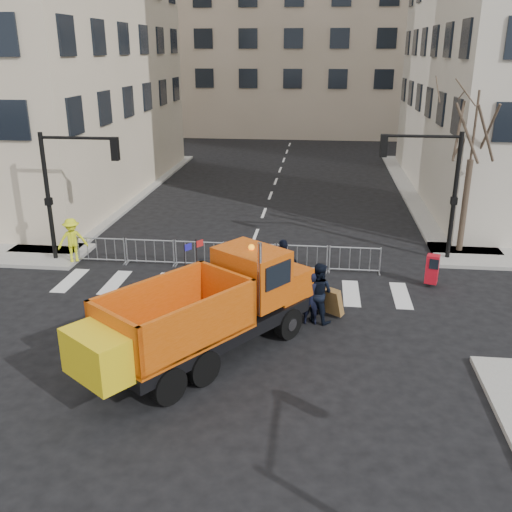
# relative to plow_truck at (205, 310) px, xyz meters

# --- Properties ---
(ground) EXTENTS (120.00, 120.00, 0.00)m
(ground) POSITION_rel_plow_truck_xyz_m (0.09, -0.30, -1.53)
(ground) COLOR black
(ground) RESTS_ON ground
(sidewalk_back) EXTENTS (64.00, 5.00, 0.15)m
(sidewalk_back) POSITION_rel_plow_truck_xyz_m (0.09, 8.20, -1.46)
(sidewalk_back) COLOR gray
(sidewalk_back) RESTS_ON ground
(building_far) EXTENTS (30.00, 18.00, 24.00)m
(building_far) POSITION_rel_plow_truck_xyz_m (0.09, 51.70, 10.47)
(building_far) COLOR tan
(building_far) RESTS_ON ground
(traffic_light_left) EXTENTS (0.18, 0.18, 5.40)m
(traffic_light_left) POSITION_rel_plow_truck_xyz_m (-7.91, 7.20, 1.17)
(traffic_light_left) COLOR black
(traffic_light_left) RESTS_ON ground
(traffic_light_right) EXTENTS (0.18, 0.18, 5.40)m
(traffic_light_right) POSITION_rel_plow_truck_xyz_m (8.59, 9.20, 1.17)
(traffic_light_right) COLOR black
(traffic_light_right) RESTS_ON ground
(crowd_barriers) EXTENTS (12.60, 0.60, 1.10)m
(crowd_barriers) POSITION_rel_plow_truck_xyz_m (-0.66, 7.30, -0.98)
(crowd_barriers) COLOR #9EA0A5
(crowd_barriers) RESTS_ON ground
(street_tree) EXTENTS (3.00, 3.00, 7.50)m
(street_tree) POSITION_rel_plow_truck_xyz_m (9.29, 10.20, 2.22)
(street_tree) COLOR #382B21
(street_tree) RESTS_ON ground
(plow_truck) EXTENTS (7.15, 8.55, 3.44)m
(plow_truck) POSITION_rel_plow_truck_xyz_m (0.00, 0.00, 0.00)
(plow_truck) COLOR black
(plow_truck) RESTS_ON ground
(cop_a) EXTENTS (0.68, 0.46, 1.82)m
(cop_a) POSITION_rel_plow_truck_xyz_m (2.92, 2.58, -0.62)
(cop_a) COLOR black
(cop_a) RESTS_ON ground
(cop_b) EXTENTS (1.23, 1.14, 2.03)m
(cop_b) POSITION_rel_plow_truck_xyz_m (3.17, 2.80, -0.52)
(cop_b) COLOR black
(cop_b) RESTS_ON ground
(cop_c) EXTENTS (1.21, 1.16, 2.02)m
(cop_c) POSITION_rel_plow_truck_xyz_m (1.89, 5.12, -0.52)
(cop_c) COLOR black
(cop_c) RESTS_ON ground
(worker) EXTENTS (1.37, 1.16, 1.84)m
(worker) POSITION_rel_plow_truck_xyz_m (-6.95, 6.92, -0.46)
(worker) COLOR yellow
(worker) RESTS_ON sidewalk_back
(newspaper_box) EXTENTS (0.55, 0.52, 1.10)m
(newspaper_box) POSITION_rel_plow_truck_xyz_m (7.40, 6.20, -0.83)
(newspaper_box) COLOR red
(newspaper_box) RESTS_ON sidewalk_back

